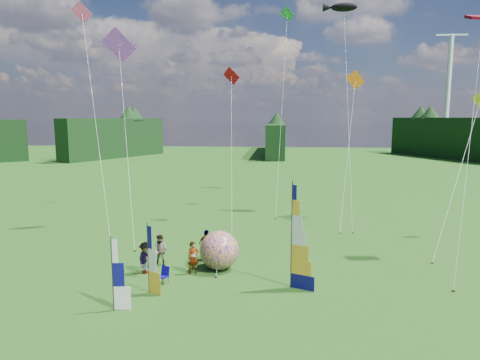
# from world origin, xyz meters

# --- Properties ---
(ground) EXTENTS (220.00, 220.00, 0.00)m
(ground) POSITION_xyz_m (0.00, 0.00, 0.00)
(ground) COLOR #345220
(ground) RESTS_ON ground
(treeline_ring) EXTENTS (210.00, 210.00, 8.00)m
(treeline_ring) POSITION_xyz_m (0.00, 0.00, 4.00)
(treeline_ring) COLOR black
(treeline_ring) RESTS_ON ground
(turbine_right) EXTENTS (8.00, 1.20, 30.00)m
(turbine_right) POSITION_xyz_m (45.00, 102.00, 15.00)
(turbine_right) COLOR silver
(turbine_right) RESTS_ON ground
(feather_banner_main) EXTENTS (1.36, 0.69, 5.40)m
(feather_banner_main) POSITION_xyz_m (1.71, 3.36, 2.70)
(feather_banner_main) COLOR #0D0C5B
(feather_banner_main) RESTS_ON ground
(side_banner_left) EXTENTS (0.92, 0.49, 3.47)m
(side_banner_left) POSITION_xyz_m (-5.39, 1.94, 1.74)
(side_banner_left) COLOR gold
(side_banner_left) RESTS_ON ground
(side_banner_far) EXTENTS (1.00, 0.21, 3.36)m
(side_banner_far) POSITION_xyz_m (-6.41, -0.09, 1.68)
(side_banner_far) COLOR white
(side_banner_far) RESTS_ON ground
(bol_inflatable) EXTENTS (3.00, 3.00, 2.27)m
(bol_inflatable) POSITION_xyz_m (-2.37, 5.66, 1.13)
(bol_inflatable) COLOR navy
(bol_inflatable) RESTS_ON ground
(spectator_a) EXTENTS (0.81, 0.74, 1.85)m
(spectator_a) POSITION_xyz_m (-3.72, 4.81, 0.93)
(spectator_a) COLOR #66594C
(spectator_a) RESTS_ON ground
(spectator_b) EXTENTS (0.96, 0.55, 1.89)m
(spectator_b) POSITION_xyz_m (-5.89, 5.87, 0.95)
(spectator_b) COLOR #66594C
(spectator_b) RESTS_ON ground
(spectator_c) EXTENTS (0.59, 1.22, 1.81)m
(spectator_c) POSITION_xyz_m (-6.44, 4.61, 0.90)
(spectator_c) COLOR #66594C
(spectator_c) RESTS_ON ground
(spectator_d) EXTENTS (1.19, 0.81, 1.87)m
(spectator_d) POSITION_xyz_m (-3.38, 7.27, 0.94)
(spectator_d) COLOR #66594C
(spectator_d) RESTS_ON ground
(camp_chair) EXTENTS (0.69, 0.69, 0.92)m
(camp_chair) POSITION_xyz_m (-5.02, 3.18, 0.46)
(camp_chair) COLOR #080360
(camp_chair) RESTS_ON ground
(kite_whale) EXTENTS (5.95, 13.97, 20.51)m
(kite_whale) POSITION_xyz_m (6.74, 19.60, 10.25)
(kite_whale) COLOR black
(kite_whale) RESTS_ON ground
(kite_rainbow_delta) EXTENTS (10.25, 13.63, 16.69)m
(kite_rainbow_delta) POSITION_xyz_m (-10.10, 12.25, 8.34)
(kite_rainbow_delta) COLOR #EE325A
(kite_rainbow_delta) RESTS_ON ground
(kite_parafoil) EXTENTS (7.94, 11.81, 16.92)m
(kite_parafoil) POSITION_xyz_m (11.74, 7.34, 8.46)
(kite_parafoil) COLOR #C5001F
(kite_parafoil) RESTS_ON ground
(small_kite_red) EXTENTS (6.38, 9.83, 13.57)m
(small_kite_red) POSITION_xyz_m (-2.82, 16.07, 6.79)
(small_kite_red) COLOR red
(small_kite_red) RESTS_ON ground
(small_kite_orange) EXTENTS (6.58, 11.24, 13.51)m
(small_kite_orange) POSITION_xyz_m (6.65, 17.93, 6.75)
(small_kite_orange) COLOR orange
(small_kite_orange) RESTS_ON ground
(small_kite_yellow) EXTENTS (8.74, 10.75, 11.05)m
(small_kite_yellow) POSITION_xyz_m (12.99, 11.64, 5.53)
(small_kite_yellow) COLOR yellow
(small_kite_yellow) RESTS_ON ground
(small_kite_pink) EXTENTS (8.21, 9.68, 17.19)m
(small_kite_pink) POSITION_xyz_m (-10.88, 9.05, 8.60)
(small_kite_pink) COLOR #CB4169
(small_kite_pink) RESTS_ON ground
(small_kite_green) EXTENTS (6.25, 12.15, 20.37)m
(small_kite_green) POSITION_xyz_m (1.16, 23.03, 10.18)
(small_kite_green) COLOR green
(small_kite_green) RESTS_ON ground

